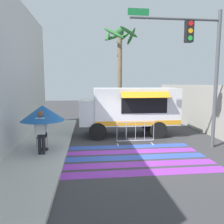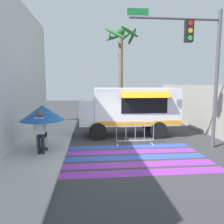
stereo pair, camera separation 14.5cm
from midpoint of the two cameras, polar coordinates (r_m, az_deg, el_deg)
The scene contains 12 objects.
ground_plane at distance 9.57m, azimuth 3.45°, elevation -10.46°, with size 60.00×60.00×0.00m, color #38383A.
sidewalk_left at distance 9.95m, azimuth -24.30°, elevation -9.99°, with size 4.40×16.00×0.14m.
building_left_facade at distance 9.64m, azimuth -26.80°, elevation 9.99°, with size 0.25×16.00×7.00m.
concrete_wall_right at distance 13.93m, azimuth 24.30°, elevation 0.55°, with size 0.20×16.00×2.86m.
crosswalk_painted at distance 8.91m, azimuth 4.16°, elevation -11.80°, with size 6.40×3.60×0.01m.
food_truck at distance 12.38m, azimuth 4.54°, elevation 1.20°, with size 5.44×2.52×2.69m.
traffic_signal_pole at distance 10.56m, azimuth 22.55°, elevation 13.34°, with size 4.13×0.29×6.09m.
patio_umbrella at distance 9.52m, azimuth -17.33°, elevation -0.24°, with size 1.81×1.81×1.91m.
folding_chair at distance 10.37m, azimuth -17.45°, elevation -5.64°, with size 0.40×0.40×0.86m.
vendor_person at distance 9.08m, azimuth -17.80°, elevation -4.36°, with size 0.53×0.23×1.75m.
barricade_front at distance 10.60m, azimuth 6.48°, elevation -5.59°, with size 1.83×0.44×1.14m.
palm_tree at distance 16.21m, azimuth 2.52°, elevation 14.26°, with size 2.58×2.56×6.89m.
Camera 2 is at (-1.37, -9.00, 2.93)m, focal length 35.00 mm.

